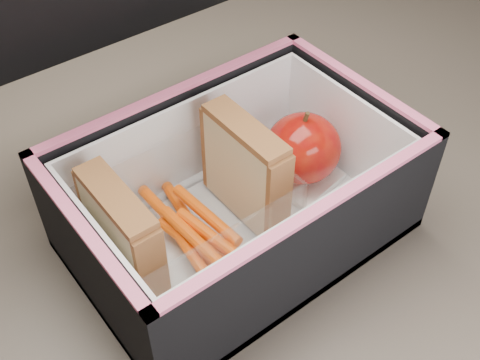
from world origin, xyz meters
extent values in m
cube|color=brown|center=(0.00, 0.00, 0.73)|extent=(1.20, 0.80, 0.03)
cube|color=#382D26|center=(0.55, 0.35, 0.36)|extent=(0.05, 0.05, 0.72)
cube|color=#D8BB87|center=(-0.17, -0.04, 0.82)|extent=(0.01, 0.09, 0.10)
cube|color=#D5605F|center=(-0.16, -0.04, 0.81)|extent=(0.01, 0.09, 0.09)
cube|color=#D8BB87|center=(-0.15, -0.04, 0.82)|extent=(0.01, 0.09, 0.10)
cube|color=brown|center=(-0.16, -0.04, 0.87)|extent=(0.03, 0.10, 0.01)
cube|color=#D8BB87|center=(-0.04, -0.04, 0.82)|extent=(0.01, 0.10, 0.10)
cube|color=#D5605F|center=(-0.03, -0.04, 0.82)|extent=(0.01, 0.09, 0.10)
cube|color=#D8BB87|center=(-0.02, -0.04, 0.82)|extent=(0.01, 0.10, 0.10)
cube|color=brown|center=(-0.03, -0.04, 0.87)|extent=(0.03, 0.10, 0.01)
cylinder|color=#D54614|center=(-0.09, -0.06, 0.77)|extent=(0.02, 0.09, 0.01)
cylinder|color=#D54614|center=(-0.11, -0.05, 0.79)|extent=(0.02, 0.09, 0.01)
cylinder|color=#D54614|center=(-0.09, -0.07, 0.80)|extent=(0.02, 0.09, 0.01)
cylinder|color=#D54614|center=(-0.08, -0.01, 0.77)|extent=(0.03, 0.09, 0.01)
cylinder|color=#D54614|center=(-0.10, -0.01, 0.79)|extent=(0.01, 0.09, 0.01)
cylinder|color=#D54614|center=(-0.08, -0.04, 0.80)|extent=(0.02, 0.09, 0.01)
cylinder|color=#D54614|center=(-0.10, -0.06, 0.77)|extent=(0.02, 0.09, 0.01)
cylinder|color=#D54614|center=(-0.11, -0.06, 0.79)|extent=(0.03, 0.09, 0.01)
cylinder|color=#D54614|center=(-0.10, -0.06, 0.80)|extent=(0.02, 0.09, 0.01)
cube|color=white|center=(0.05, -0.04, 0.77)|extent=(0.08, 0.08, 0.01)
ellipsoid|color=#8B0109|center=(0.05, -0.04, 0.81)|extent=(0.10, 0.10, 0.07)
cylinder|color=#463119|center=(0.05, -0.04, 0.85)|extent=(0.01, 0.01, 0.01)
camera|label=1|loc=(-0.29, -0.36, 1.22)|focal=45.00mm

